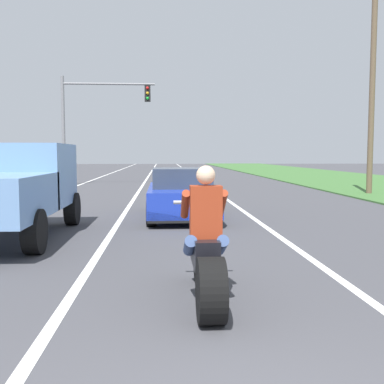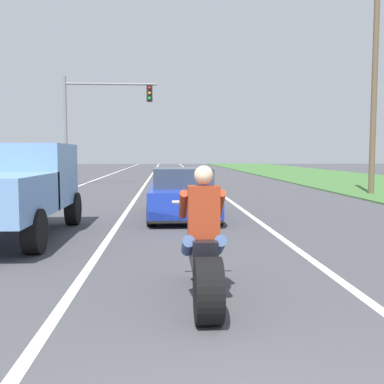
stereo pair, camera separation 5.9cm
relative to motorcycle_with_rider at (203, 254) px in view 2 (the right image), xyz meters
The scene contains 8 objects.
lane_stripe_left_solid 17.77m from the motorcycle_with_rider, 107.12° to the left, with size 0.14×120.00×0.01m, color white.
lane_stripe_right_solid 17.10m from the motorcycle_with_rider, 83.37° to the left, with size 0.14×120.00×0.01m, color white.
lane_stripe_centre_dashed 17.06m from the motorcycle_with_rider, 95.48° to the left, with size 0.14×120.00×0.01m, color white.
motorcycle_with_rider is the anchor object (origin of this frame).
sports_car_blue 7.40m from the motorcycle_with_rider, 89.78° to the left, with size 1.84×4.30×1.37m.
pickup_truck_left_lane_light_blue 5.77m from the motorcycle_with_rider, 128.77° to the left, with size 2.02×4.80×1.98m.
traffic_light_mast_near 21.32m from the motorcycle_with_rider, 101.90° to the left, with size 5.13×0.34×6.00m.
utility_pole_roadside 16.77m from the motorcycle_with_rider, 59.01° to the left, with size 0.24×0.24×8.70m, color brown.
Camera 2 is at (-0.60, -2.16, 1.75)m, focal length 42.81 mm.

